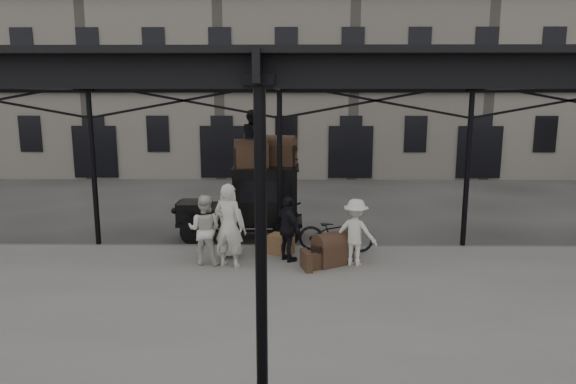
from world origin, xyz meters
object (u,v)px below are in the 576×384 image
steamer_trunk_platform (332,251)px  taxi (255,199)px  porter_left (229,225)px  porter_official (288,229)px  steamer_trunk_roof_near (251,155)px  bicycle (336,232)px

steamer_trunk_platform → taxi: bearing=95.3°
taxi → steamer_trunk_platform: (2.06, -2.71, -0.72)m
porter_left → porter_official: porter_left is taller
steamer_trunk_platform → steamer_trunk_roof_near: bearing=99.1°
porter_official → bicycle: size_ratio=0.84×
taxi → steamer_trunk_roof_near: bearing=-108.1°
taxi → steamer_trunk_platform: bearing=-52.7°
steamer_trunk_roof_near → steamer_trunk_platform: size_ratio=1.01×
taxi → porter_official: bearing=-68.3°
porter_official → bicycle: porter_official is taller
porter_official → steamer_trunk_platform: size_ratio=1.81×
porter_left → porter_official: 1.47m
porter_left → bicycle: 2.96m
porter_left → steamer_trunk_platform: size_ratio=2.23×
porter_left → bicycle: porter_left is taller
taxi → bicycle: bearing=-36.6°
steamer_trunk_platform → porter_left: bearing=152.3°
bicycle → steamer_trunk_platform: (-0.16, -1.06, -0.18)m
taxi → steamer_trunk_platform: taxi is taller
taxi → bicycle: 2.83m
bicycle → steamer_trunk_roof_near: 3.28m
taxi → steamer_trunk_platform: 3.48m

